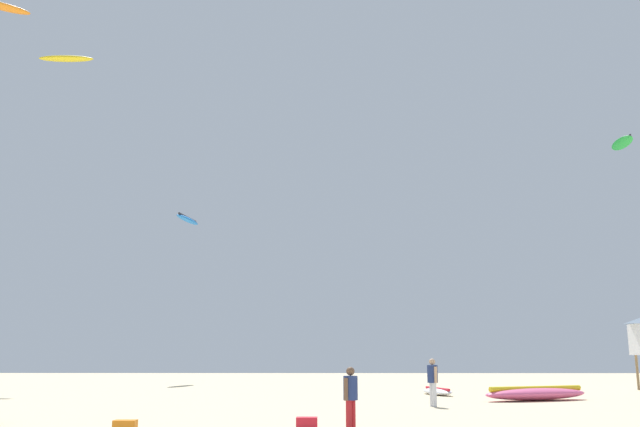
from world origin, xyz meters
TOP-DOWN VIEW (x-y plane):
  - person_foreground at (0.94, 4.89)m, footprint 0.37×0.47m
  - person_midground at (4.39, 13.73)m, footprint 0.40×0.56m
  - kite_grounded_near at (5.74, 21.27)m, footprint 1.56×3.15m
  - kite_grounded_far at (9.32, 17.16)m, footprint 5.22×3.17m
  - cooler_box at (-4.78, 4.84)m, footprint 0.56×0.36m
  - gear_bag at (-0.20, 5.66)m, footprint 0.56×0.36m
  - kite_aloft_1 at (-19.18, 24.45)m, footprint 3.13×2.57m
  - kite_aloft_2 at (-10.43, 38.60)m, footprint 1.73×3.81m
  - kite_aloft_4 at (21.16, 33.09)m, footprint 0.96×3.12m
  - kite_aloft_5 at (-19.07, 34.18)m, footprint 4.07×1.28m

SIDE VIEW (x-z plane):
  - cooler_box at x=-4.78m, z-range 0.00..0.32m
  - gear_bag at x=-0.20m, z-range 0.00..0.32m
  - kite_grounded_near at x=5.74m, z-range -0.02..0.37m
  - kite_grounded_far at x=9.32m, z-range -0.02..0.60m
  - person_foreground at x=0.94m, z-range 0.14..1.77m
  - person_midground at x=4.39m, z-range 0.15..1.94m
  - kite_aloft_2 at x=-10.43m, z-range 11.82..12.51m
  - kite_aloft_4 at x=21.16m, z-range 16.16..16.87m
  - kite_aloft_1 at x=-19.18m, z-range 22.33..22.65m
  - kite_aloft_5 at x=-19.07m, z-range 23.27..23.83m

